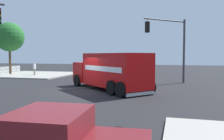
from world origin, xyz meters
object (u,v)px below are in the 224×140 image
pickup_maroon (42,138)px  shade_tree_near (9,37)px  delivery_truck (110,71)px  traffic_light_secondary (172,41)px  pedestrian_near_corner (34,68)px

pickup_maroon → shade_tree_near: size_ratio=0.76×
delivery_truck → pickup_maroon: (12.69, 1.88, -0.75)m
delivery_truck → traffic_light_secondary: 7.41m
delivery_truck → shade_tree_near: (-9.96, -16.98, 3.65)m
pedestrian_near_corner → shade_tree_near: (-0.88, -4.34, 4.08)m
shade_tree_near → delivery_truck: bearing=59.6°
delivery_truck → pedestrian_near_corner: bearing=-125.7°
traffic_light_secondary → delivery_truck: bearing=-40.3°
traffic_light_secondary → pedestrian_near_corner: 17.80m
delivery_truck → pickup_maroon: delivery_truck is taller
pickup_maroon → pedestrian_near_corner: (-21.77, -14.51, 0.32)m
pickup_maroon → delivery_truck: bearing=-171.6°
traffic_light_secondary → pickup_maroon: (17.99, -2.62, -3.31)m
pickup_maroon → shade_tree_near: (-22.65, -18.86, 4.40)m
pickup_maroon → pedestrian_near_corner: bearing=-146.3°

